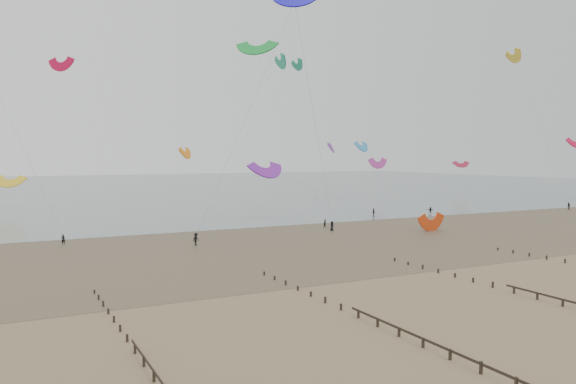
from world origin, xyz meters
name	(u,v)px	position (x,y,z in m)	size (l,w,h in m)	color
ground	(436,284)	(0.00, 0.00, 0.00)	(500.00, 500.00, 0.00)	brown
sea_and_shore	(262,241)	(-4.08, 34.40, 0.01)	(500.00, 665.00, 0.03)	#475654
kitesurfer_lead	(63,240)	(-31.75, 44.98, 0.78)	(0.57, 0.37, 1.55)	black
kitesurfers	(357,220)	(21.17, 45.71, 0.86)	(130.59, 24.20, 1.89)	black
grounded_kite	(432,231)	(27.63, 31.96, 0.00)	(6.05, 3.17, 4.61)	red
kites_airborne	(135,120)	(-11.54, 89.73, 21.56)	(245.95, 107.71, 37.19)	#CC3BA0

